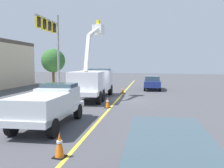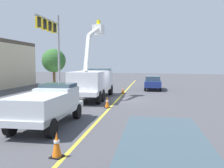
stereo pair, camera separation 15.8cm
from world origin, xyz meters
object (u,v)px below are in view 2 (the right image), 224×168
Objects in this scene: utility_bucket_truck at (93,81)px; traffic_cone_mid_rear at (123,90)px; traffic_signal_mast at (52,37)px; service_pickup_truck at (48,104)px; traffic_cone_mid_front at (107,103)px; passing_minivan at (153,82)px; traffic_cone_leading at (57,145)px.

utility_bucket_truck is 5.03m from traffic_cone_mid_rear.
traffic_signal_mast is (0.94, 4.89, 4.21)m from utility_bucket_truck.
service_pickup_truck is 5.89m from traffic_cone_mid_front.
passing_minivan is (9.29, -3.75, -0.65)m from utility_bucket_truck.
traffic_cone_leading is at bearing -178.08° from passing_minivan.
service_pickup_truck reaches higher than passing_minivan.
passing_minivan is at bearing -27.36° from traffic_cone_mid_rear.
traffic_cone_mid_front is at bearing -10.18° from service_pickup_truck.
utility_bucket_truck is at bearing 18.98° from traffic_cone_leading.
utility_bucket_truck is at bearing 35.76° from traffic_cone_mid_front.
utility_bucket_truck reaches higher than traffic_cone_mid_front.
traffic_cone_leading reaches higher than traffic_cone_mid_rear.
utility_bucket_truck reaches higher than passing_minivan.
traffic_cone_mid_rear is at bearing 152.64° from passing_minivan.
passing_minivan is at bearing 1.92° from traffic_cone_leading.
traffic_cone_leading is (-13.09, -4.50, -1.19)m from utility_bucket_truck.
utility_bucket_truck is 1.45× the size of service_pickup_truck.
service_pickup_truck is 0.71× the size of traffic_signal_mast.
traffic_cone_leading is at bearing -146.18° from traffic_signal_mast.
utility_bucket_truck is 9.87m from service_pickup_truck.
traffic_cone_mid_front is 8.74m from traffic_cone_mid_rear.
traffic_cone_mid_rear is (-4.62, 2.39, -0.63)m from passing_minivan.
traffic_cone_leading is 0.11× the size of traffic_signal_mast.
utility_bucket_truck is at bearing 163.80° from traffic_cone_mid_rear.
passing_minivan is at bearing -5.85° from service_pickup_truck.
passing_minivan is 0.61× the size of traffic_signal_mast.
traffic_cone_leading is at bearing -169.69° from traffic_cone_mid_front.
traffic_cone_leading reaches higher than traffic_cone_mid_front.
traffic_cone_mid_rear is at bearing -59.14° from traffic_signal_mast.
traffic_cone_leading is at bearing -169.97° from traffic_cone_mid_rear.
traffic_cone_mid_rear is at bearing 1.77° from service_pickup_truck.
traffic_cone_mid_rear is at bearing 10.03° from traffic_cone_leading.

